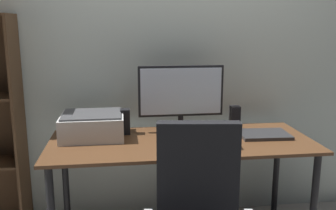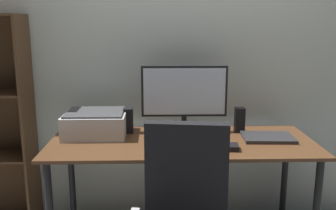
{
  "view_description": "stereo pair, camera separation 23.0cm",
  "coord_description": "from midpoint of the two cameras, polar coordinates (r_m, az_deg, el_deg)",
  "views": [
    {
      "loc": [
        -0.38,
        -2.24,
        1.47
      ],
      "look_at": [
        -0.09,
        -0.01,
        0.98
      ],
      "focal_mm": 40.0,
      "sensor_mm": 36.0,
      "label": 1
    },
    {
      "loc": [
        -0.15,
        -2.26,
        1.47
      ],
      "look_at": [
        -0.09,
        -0.01,
        0.98
      ],
      "focal_mm": 40.0,
      "sensor_mm": 36.0,
      "label": 2
    }
  ],
  "objects": [
    {
      "name": "monitor",
      "position": [
        2.51,
        5.12,
        1.56
      ],
      "size": [
        0.58,
        0.2,
        0.45
      ],
      "color": "black",
      "rests_on": "desk"
    },
    {
      "name": "laptop",
      "position": [
        2.52,
        17.53,
        -4.77
      ],
      "size": [
        0.33,
        0.24,
        0.02
      ],
      "primitive_type": "cube",
      "rotation": [
        0.0,
        0.0,
        -0.05
      ],
      "color": "#2D2D30",
      "rests_on": "desk"
    },
    {
      "name": "speaker_right",
      "position": [
        2.61,
        13.34,
        -2.24
      ],
      "size": [
        0.06,
        0.07,
        0.17
      ],
      "primitive_type": "cube",
      "color": "black",
      "rests_on": "desk"
    },
    {
      "name": "printer",
      "position": [
        2.5,
        -8.4,
        -2.83
      ],
      "size": [
        0.4,
        0.34,
        0.16
      ],
      "color": "silver",
      "rests_on": "desk"
    },
    {
      "name": "mouse",
      "position": [
        2.26,
        12.87,
        -6.34
      ],
      "size": [
        0.07,
        0.1,
        0.03
      ],
      "primitive_type": "cube",
      "rotation": [
        0.0,
        0.0,
        -0.1
      ],
      "color": "black",
      "rests_on": "desk"
    },
    {
      "name": "speaker_left",
      "position": [
        2.53,
        -3.49,
        -2.42
      ],
      "size": [
        0.06,
        0.07,
        0.17
      ],
      "primitive_type": "cube",
      "color": "black",
      "rests_on": "desk"
    },
    {
      "name": "back_wall",
      "position": [
        2.78,
        3.93,
        8.85
      ],
      "size": [
        6.4,
        0.1,
        2.6
      ],
      "primitive_type": "cube",
      "color": "beige",
      "rests_on": "ground"
    },
    {
      "name": "keyboard",
      "position": [
        2.22,
        6.61,
        -6.59
      ],
      "size": [
        0.29,
        0.12,
        0.02
      ],
      "primitive_type": "cube",
      "rotation": [
        0.0,
        0.0,
        -0.05
      ],
      "color": "silver",
      "rests_on": "desk"
    },
    {
      "name": "coffee_mug",
      "position": [
        2.4,
        7.08,
        -4.36
      ],
      "size": [
        0.09,
        0.08,
        0.09
      ],
      "color": "#387F51",
      "rests_on": "desk"
    },
    {
      "name": "desk",
      "position": [
        2.41,
        4.86,
        -7.37
      ],
      "size": [
        1.67,
        0.68,
        0.74
      ],
      "color": "#56351E",
      "rests_on": "ground"
    }
  ]
}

